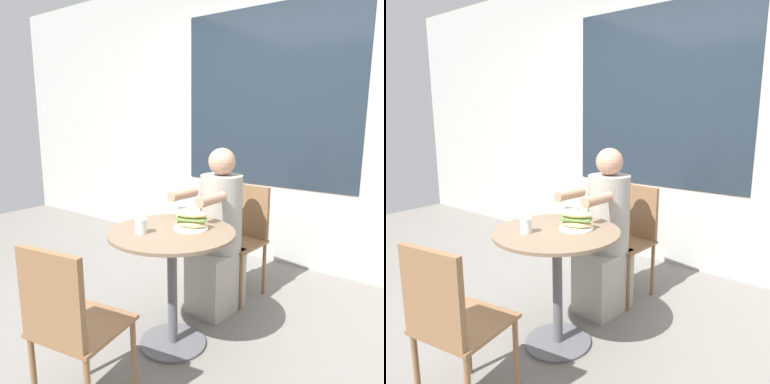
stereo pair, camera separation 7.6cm
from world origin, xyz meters
TOP-DOWN VIEW (x-y plane):
  - ground_plane at (0.00, 0.00)m, footprint 8.00×8.00m
  - storefront_wall at (-0.00, 1.68)m, footprint 8.00×0.09m
  - cafe_table at (0.00, 0.00)m, footprint 0.76×0.76m
  - diner_chair at (-0.01, 0.89)m, footprint 0.41×0.41m
  - seated_diner at (-0.02, 0.55)m, footprint 0.34×0.55m
  - empty_chair_across at (0.01, -0.74)m, footprint 0.44×0.44m
  - sandwich_on_plate at (0.07, 0.10)m, footprint 0.21×0.21m
  - drink_cup at (-0.11, -0.14)m, footprint 0.07×0.07m
  - napkin_box at (-0.12, 0.27)m, footprint 0.12×0.12m

SIDE VIEW (x-z plane):
  - ground_plane at x=0.00m, z-range 0.00..0.00m
  - diner_chair at x=-0.01m, z-range 0.09..0.96m
  - empty_chair_across at x=0.01m, z-range 0.09..0.96m
  - seated_diner at x=-0.02m, z-range -0.07..1.12m
  - cafe_table at x=0.00m, z-range 0.18..0.92m
  - napkin_box at x=-0.12m, z-range 0.74..0.80m
  - drink_cup at x=-0.11m, z-range 0.74..0.83m
  - sandwich_on_plate at x=0.07m, z-range 0.74..0.85m
  - storefront_wall at x=0.00m, z-range 0.00..2.80m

